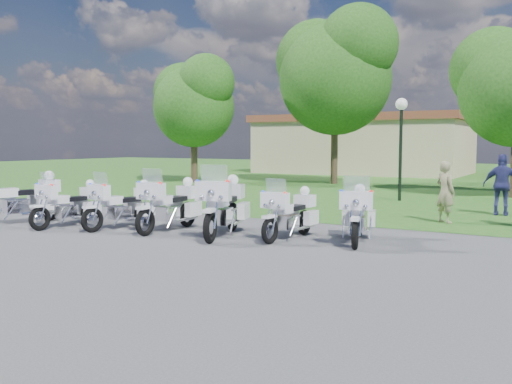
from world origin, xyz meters
The scene contains 15 objects.
ground centered at (0.00, 0.00, 0.00)m, with size 100.00×100.00×0.00m, color #4D4D51.
grass_lawn centered at (0.00, 27.00, 0.00)m, with size 100.00×48.00×0.01m, color #2F611E.
motorcycle_0 centered at (-5.33, -1.06, 0.72)m, with size 1.31×2.47×1.71m.
motorcycle_1 centered at (-3.77, -0.77, 0.61)m, with size 0.80×2.17×1.46m.
motorcycle_2 centered at (-2.33, -0.32, 0.62)m, with size 0.97×2.18×1.48m.
motorcycle_3 centered at (-1.04, 0.00, 0.66)m, with size 0.79×2.36×1.58m.
motorcycle_4 centered at (0.55, -0.01, 0.71)m, with size 1.30×2.47×1.71m.
motorcycle_5 centered at (2.07, 0.45, 0.59)m, with size 0.77×2.10×1.41m.
motorcycle_6 centered at (3.57, 0.76, 0.63)m, with size 1.15×2.19×1.51m.
lamp_post centered at (1.84, 10.00, 2.91)m, with size 0.44×0.44×3.83m.
tree_0 centered at (-10.74, 14.13, 4.53)m, with size 5.13×4.38×6.85m.
tree_1 centered at (-3.78, 17.12, 6.05)m, with size 6.86×5.85×9.14m.
building_west centered at (-6.00, 28.00, 2.07)m, with size 14.56×8.32×4.10m.
bystander_a centered at (4.58, 4.78, 0.84)m, with size 0.61×0.40×1.68m, color #988D67.
bystander_c centered at (5.71, 7.26, 0.92)m, with size 1.08×0.45×1.84m, color navy.
Camera 1 is at (7.88, -11.11, 2.20)m, focal length 40.00 mm.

